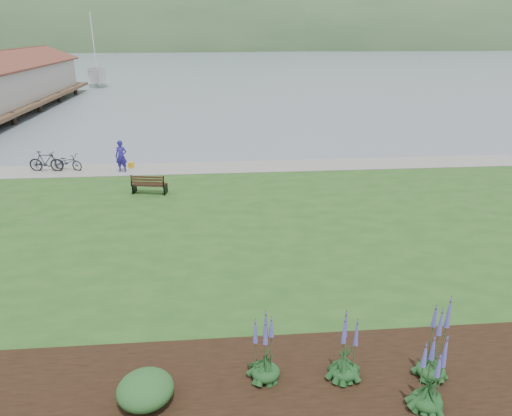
% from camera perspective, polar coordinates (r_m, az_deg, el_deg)
% --- Properties ---
extents(ground, '(600.00, 600.00, 0.00)m').
position_cam_1_polar(ground, '(18.25, -4.42, -2.34)').
color(ground, slate).
rests_on(ground, ground).
extents(lawn, '(34.00, 20.00, 0.40)m').
position_cam_1_polar(lawn, '(16.35, -4.34, -4.54)').
color(lawn, '#244E1B').
rests_on(lawn, ground).
extents(shoreline_path, '(34.00, 2.20, 0.03)m').
position_cam_1_polar(shoreline_path, '(24.59, -4.69, 5.08)').
color(shoreline_path, gray).
rests_on(shoreline_path, lawn).
extents(garden_bed, '(24.00, 4.40, 0.04)m').
position_cam_1_polar(garden_bed, '(10.26, 14.82, -22.11)').
color(garden_bed, black).
rests_on(garden_bed, lawn).
extents(far_hillside, '(580.00, 80.00, 38.00)m').
position_cam_1_polar(far_hillside, '(187.90, 1.23, 19.40)').
color(far_hillside, '#355932').
rests_on(far_hillside, ground).
extents(park_bench, '(1.58, 0.87, 0.93)m').
position_cam_1_polar(park_bench, '(21.00, -13.25, 2.93)').
color(park_bench, black).
rests_on(park_bench, lawn).
extents(person, '(0.79, 0.61, 1.96)m').
position_cam_1_polar(person, '(24.46, -16.53, 6.51)').
color(person, '#291F8F').
rests_on(person, lawn).
extents(bicycle_a, '(1.17, 1.78, 0.88)m').
position_cam_1_polar(bicycle_a, '(25.91, -22.47, 5.34)').
color(bicycle_a, black).
rests_on(bicycle_a, lawn).
extents(bicycle_b, '(0.75, 1.85, 1.08)m').
position_cam_1_polar(bicycle_b, '(26.07, -24.79, 5.30)').
color(bicycle_b, black).
rests_on(bicycle_b, lawn).
extents(sailboat, '(13.97, 14.11, 29.55)m').
position_cam_1_polar(sailboat, '(67.09, -19.05, 14.20)').
color(sailboat, silver).
rests_on(sailboat, ground).
extents(pannier, '(0.30, 0.36, 0.32)m').
position_cam_1_polar(pannier, '(25.26, -15.33, 5.17)').
color(pannier, gold).
rests_on(pannier, lawn).
extents(echium_0, '(0.62, 0.62, 1.76)m').
position_cam_1_polar(echium_0, '(9.90, 20.98, -19.34)').
color(echium_0, '#163C1B').
rests_on(echium_0, garden_bed).
extents(echium_1, '(0.62, 0.62, 2.17)m').
position_cam_1_polar(echium_1, '(10.57, 21.49, -15.58)').
color(echium_1, '#163C1B').
rests_on(echium_1, garden_bed).
extents(echium_4, '(0.62, 0.62, 1.86)m').
position_cam_1_polar(echium_4, '(9.90, 1.23, -17.26)').
color(echium_4, '#163C1B').
rests_on(echium_4, garden_bed).
extents(echium_5, '(0.62, 0.62, 1.75)m').
position_cam_1_polar(echium_5, '(10.17, 11.11, -17.24)').
color(echium_5, '#163C1B').
rests_on(echium_5, garden_bed).
extents(shrub_0, '(1.14, 1.14, 0.57)m').
position_cam_1_polar(shrub_0, '(9.96, -13.67, -21.17)').
color(shrub_0, '#1E4C21').
rests_on(shrub_0, garden_bed).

